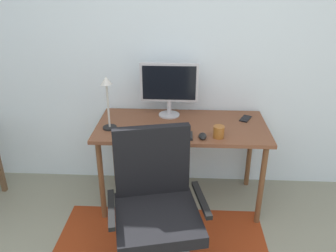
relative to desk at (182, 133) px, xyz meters
The scene contains 9 objects.
wall_back 0.75m from the desk, 93.38° to the left, with size 6.00×0.10×2.60m, color silver.
desk is the anchor object (origin of this frame).
monitor 0.42m from the desk, 120.53° to the left, with size 0.48×0.18×0.46m.
keyboard 0.27m from the desk, 120.53° to the right, with size 0.43×0.13×0.02m, color black.
computer_mouse 0.30m from the desk, 55.88° to the right, with size 0.06×0.10×0.03m, color black.
coffee_cup 0.37m from the desk, 37.84° to the right, with size 0.08×0.08×0.09m, color #91521E.
cell_phone 0.56m from the desk, 14.75° to the left, with size 0.07×0.14×0.01m, color black.
desk_lamp 0.68m from the desk, behind, with size 0.11×0.11×0.43m.
office_chair 0.83m from the desk, 100.86° to the right, with size 0.66×0.62×1.00m.
Camera 1 is at (0.04, -0.73, 1.89)m, focal length 36.28 mm.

